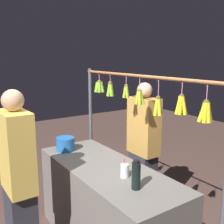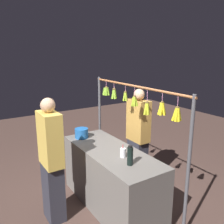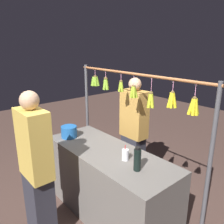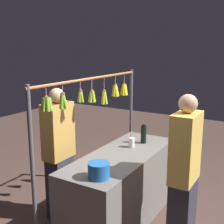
# 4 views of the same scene
# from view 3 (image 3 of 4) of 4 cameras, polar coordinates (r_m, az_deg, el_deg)

# --- Properties ---
(ground_plane) EXTENTS (12.00, 12.00, 0.00)m
(ground_plane) POSITION_cam_3_polar(r_m,az_deg,el_deg) (3.33, -0.85, -23.66)
(ground_plane) COLOR #4B362F
(market_counter) EXTENTS (1.82, 0.70, 0.90)m
(market_counter) POSITION_cam_3_polar(r_m,az_deg,el_deg) (3.06, -0.88, -17.23)
(market_counter) COLOR #66605B
(market_counter) RESTS_ON ground
(display_rack) EXTENTS (2.16, 0.14, 1.84)m
(display_rack) POSITION_cam_3_polar(r_m,az_deg,el_deg) (2.95, 5.26, 0.48)
(display_rack) COLOR #4C4C51
(display_rack) RESTS_ON ground
(water_bottle) EXTENTS (0.08, 0.08, 0.26)m
(water_bottle) POSITION_cam_3_polar(r_m,az_deg,el_deg) (2.42, 6.25, -11.51)
(water_bottle) COLOR black
(water_bottle) RESTS_ON market_counter
(blue_bucket) EXTENTS (0.22, 0.22, 0.16)m
(blue_bucket) POSITION_cam_3_polar(r_m,az_deg,el_deg) (3.27, -10.53, -4.79)
(blue_bucket) COLOR #215EAA
(blue_bucket) RESTS_ON market_counter
(drink_cup) EXTENTS (0.08, 0.08, 0.18)m
(drink_cup) POSITION_cam_3_polar(r_m,az_deg,el_deg) (2.63, 3.30, -10.45)
(drink_cup) COLOR silver
(drink_cup) RESTS_ON market_counter
(vendor_person) EXTENTS (0.40, 0.22, 1.69)m
(vendor_person) POSITION_cam_3_polar(r_m,az_deg,el_deg) (3.52, 5.32, -5.46)
(vendor_person) COLOR #2D2D38
(vendor_person) RESTS_ON ground
(customer_person) EXTENTS (0.41, 0.22, 1.73)m
(customer_person) POSITION_cam_3_polar(r_m,az_deg,el_deg) (2.62, -17.99, -14.05)
(customer_person) COLOR #2D2D38
(customer_person) RESTS_ON ground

